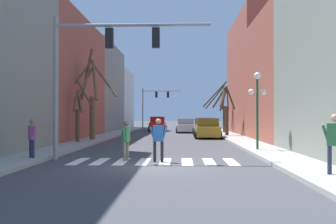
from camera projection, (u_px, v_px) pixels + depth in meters
name	position (u px, v px, depth m)	size (l,w,h in m)	color
ground_plane	(151.00, 167.00, 14.48)	(240.00, 240.00, 0.00)	#424247
sidewalk_left	(5.00, 164.00, 14.66)	(2.01, 90.00, 0.15)	#9E9E99
sidewalk_right	(302.00, 166.00, 14.31)	(2.01, 90.00, 0.15)	#9E9E99
building_row_left	(58.00, 74.00, 33.81)	(6.00, 54.96, 13.61)	gray
building_row_right	(306.00, 57.00, 26.41)	(6.00, 37.62, 12.95)	gray
crosswalk_stripes	(154.00, 162.00, 16.16)	(6.75, 2.60, 0.01)	white
traffic_signal_near	(100.00, 55.00, 16.66)	(6.68, 0.28, 6.14)	gray
traffic_signal_far	(154.00, 99.00, 55.21)	(5.56, 0.28, 5.77)	gray
street_lamp_right_corner	(257.00, 94.00, 20.30)	(0.95, 0.36, 3.99)	#1E4C2D
car_parked_right_far	(186.00, 126.00, 43.28)	(2.12, 4.28, 1.54)	silver
car_parked_right_near	(204.00, 127.00, 38.12)	(2.10, 4.16, 1.68)	gray
car_driving_toward_lane	(207.00, 129.00, 32.60)	(2.16, 4.12, 1.67)	#A38423
car_at_intersection	(158.00, 124.00, 47.70)	(2.07, 4.81, 1.75)	red
pedestrian_on_left_sidewalk	(126.00, 137.00, 16.41)	(0.32, 0.72, 1.68)	#7A705B
pedestrian_on_right_sidewalk	(158.00, 136.00, 16.02)	(0.77, 0.29, 1.77)	black
pedestrian_waiting_at_curb	(32.00, 135.00, 16.17)	(0.52, 0.56, 1.60)	#282D47
pedestrian_near_right_corner	(335.00, 139.00, 11.60)	(0.70, 0.50, 1.80)	#282D47
street_tree_right_mid	(225.00, 110.00, 34.73)	(2.87, 2.37, 4.80)	#473828
street_tree_left_mid	(223.00, 109.00, 41.29)	(2.21, 2.92, 4.98)	#473828
street_tree_right_near	(90.00, 96.00, 28.48)	(3.97, 3.52, 6.68)	brown
street_tree_left_far	(79.00, 114.00, 26.16)	(1.36, 2.22, 4.07)	brown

